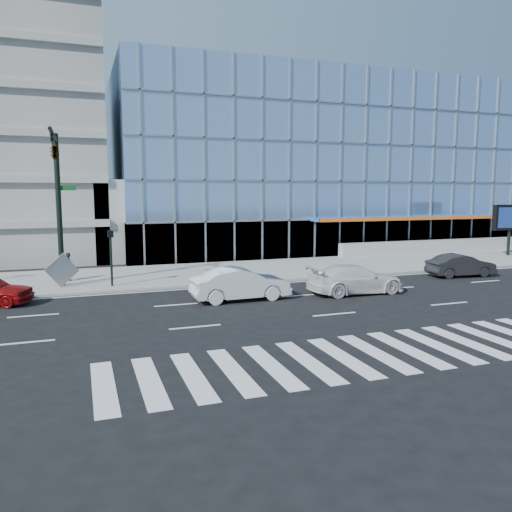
# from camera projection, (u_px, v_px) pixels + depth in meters

# --- Properties ---
(ground) EXTENTS (160.00, 160.00, 0.00)m
(ground) POSITION_uv_depth(u_px,v_px,m) (296.00, 296.00, 24.84)
(ground) COLOR black
(ground) RESTS_ON ground
(sidewalk) EXTENTS (120.00, 8.00, 0.15)m
(sidewalk) POSITION_uv_depth(u_px,v_px,m) (245.00, 271.00, 32.31)
(sidewalk) COLOR gray
(sidewalk) RESTS_ON ground
(theatre_building) EXTENTS (42.00, 26.00, 15.00)m
(theatre_building) POSITION_uv_depth(u_px,v_px,m) (317.00, 169.00, 52.83)
(theatre_building) COLOR #80A4D5
(theatre_building) RESTS_ON ground
(ramp_block) EXTENTS (6.00, 8.00, 6.00)m
(ramp_block) POSITION_uv_depth(u_px,v_px,m) (133.00, 219.00, 39.29)
(ramp_block) COLOR gray
(ramp_block) RESTS_ON ground
(retaining_wall) EXTENTS (30.00, 0.80, 1.00)m
(retaining_wall) POSITION_uv_depth(u_px,v_px,m) (493.00, 244.00, 43.58)
(retaining_wall) COLOR gray
(retaining_wall) RESTS_ON sidewalk
(traffic_signal) EXTENTS (1.14, 5.74, 8.00)m
(traffic_signal) POSITION_uv_depth(u_px,v_px,m) (56.00, 171.00, 24.67)
(traffic_signal) COLOR black
(traffic_signal) RESTS_ON sidewalk
(ped_signal_post) EXTENTS (0.30, 0.33, 3.00)m
(ped_signal_post) POSITION_uv_depth(u_px,v_px,m) (111.00, 249.00, 26.36)
(ped_signal_post) COLOR black
(ped_signal_post) RESTS_ON sidewalk
(marquee_sign) EXTENTS (3.20, 0.43, 4.00)m
(marquee_sign) POSITION_uv_depth(u_px,v_px,m) (510.00, 218.00, 39.23)
(marquee_sign) COLOR black
(marquee_sign) RESTS_ON sidewalk
(white_suv) EXTENTS (5.07, 2.11, 1.46)m
(white_suv) POSITION_uv_depth(u_px,v_px,m) (355.00, 279.00, 25.38)
(white_suv) COLOR white
(white_suv) RESTS_ON ground
(white_sedan) EXTENTS (4.76, 1.73, 1.56)m
(white_sedan) POSITION_uv_depth(u_px,v_px,m) (241.00, 284.00, 23.82)
(white_sedan) COLOR silver
(white_sedan) RESTS_ON ground
(dark_sedan) EXTENTS (4.27, 1.83, 1.37)m
(dark_sedan) POSITION_uv_depth(u_px,v_px,m) (461.00, 265.00, 30.43)
(dark_sedan) COLOR black
(dark_sedan) RESTS_ON ground
(pedestrian) EXTENTS (0.57, 0.68, 1.59)m
(pedestrian) POSITION_uv_depth(u_px,v_px,m) (69.00, 266.00, 28.26)
(pedestrian) COLOR black
(pedestrian) RESTS_ON sidewalk
(tilted_panel) EXTENTS (1.71, 0.75, 1.83)m
(tilted_panel) POSITION_uv_depth(u_px,v_px,m) (62.00, 270.00, 26.13)
(tilted_panel) COLOR gray
(tilted_panel) RESTS_ON sidewalk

